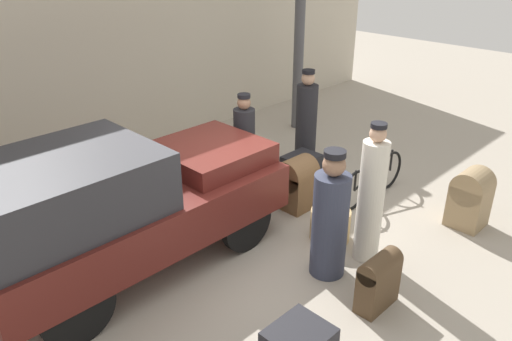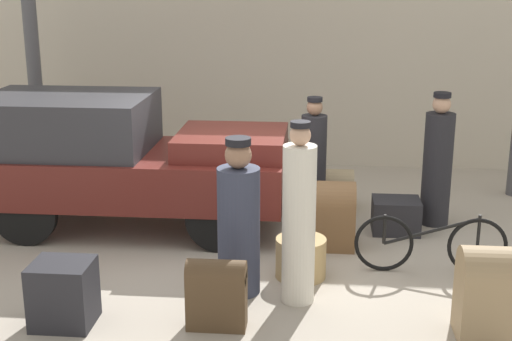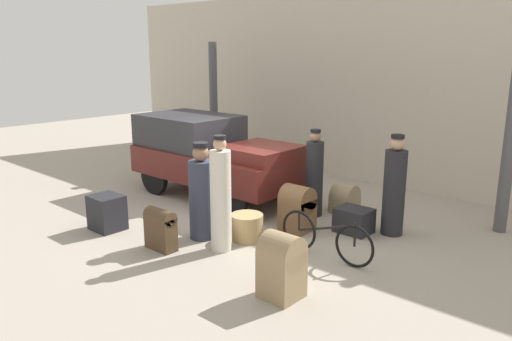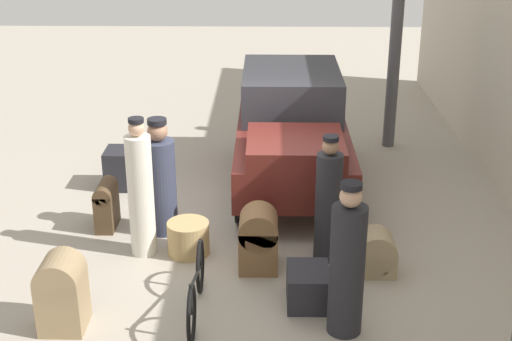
% 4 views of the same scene
% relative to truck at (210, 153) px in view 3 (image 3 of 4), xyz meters
% --- Properties ---
extents(ground_plane, '(30.00, 30.00, 0.00)m').
position_rel_truck_xyz_m(ground_plane, '(1.61, -0.73, -0.95)').
color(ground_plane, '#A89E8E').
extents(station_building_facade, '(16.00, 0.15, 4.50)m').
position_rel_truck_xyz_m(station_building_facade, '(1.61, 3.34, 1.30)').
color(station_building_facade, beige).
rests_on(station_building_facade, ground).
extents(canopy_pillar_left, '(0.21, 0.21, 3.32)m').
position_rel_truck_xyz_m(canopy_pillar_left, '(-1.81, 1.86, 0.71)').
color(canopy_pillar_left, '#4C4C51').
rests_on(canopy_pillar_left, ground).
extents(canopy_pillar_right, '(0.21, 0.21, 3.32)m').
position_rel_truck_xyz_m(canopy_pillar_right, '(5.47, 1.86, 0.71)').
color(canopy_pillar_right, '#4C4C51').
rests_on(canopy_pillar_right, ground).
extents(truck, '(3.86, 1.71, 1.72)m').
position_rel_truck_xyz_m(truck, '(0.00, 0.00, 0.00)').
color(truck, black).
rests_on(truck, ground).
extents(bicycle, '(1.67, 0.04, 0.69)m').
position_rel_truck_xyz_m(bicycle, '(3.80, -1.17, -0.62)').
color(bicycle, black).
rests_on(bicycle, ground).
extents(wicker_basket, '(0.55, 0.55, 0.44)m').
position_rel_truck_xyz_m(wicker_basket, '(2.38, -1.41, -0.73)').
color(wicker_basket, tan).
rests_on(wicker_basket, ground).
extents(porter_standing_middle, '(0.44, 0.44, 1.65)m').
position_rel_truck_xyz_m(porter_standing_middle, '(1.75, -1.85, -0.21)').
color(porter_standing_middle, '#33384C').
rests_on(porter_standing_middle, ground).
extents(conductor_in_dark_uniform, '(0.34, 0.34, 1.68)m').
position_rel_truck_xyz_m(conductor_in_dark_uniform, '(2.48, 0.39, -0.18)').
color(conductor_in_dark_uniform, '#232328').
rests_on(conductor_in_dark_uniform, ground).
extents(porter_carrying_trunk, '(0.38, 0.38, 1.76)m').
position_rel_truck_xyz_m(porter_carrying_trunk, '(4.09, 0.47, -0.15)').
color(porter_carrying_trunk, '#232328').
rests_on(porter_carrying_trunk, ground).
extents(porter_lifting_near_truck, '(0.33, 0.33, 1.86)m').
position_rel_truck_xyz_m(porter_lifting_near_truck, '(2.37, -2.00, -0.09)').
color(porter_lifting_near_truck, silver).
rests_on(porter_lifting_near_truck, ground).
extents(trunk_wicker_pale, '(0.56, 0.50, 0.62)m').
position_rel_truck_xyz_m(trunk_wicker_pale, '(0.18, -2.70, -0.64)').
color(trunk_wicker_pale, '#232328').
rests_on(trunk_wicker_pale, ground).
extents(suitcase_tan_flat, '(0.48, 0.48, 0.88)m').
position_rel_truck_xyz_m(suitcase_tan_flat, '(4.08, -2.60, -0.50)').
color(suitcase_tan_flat, '#937A56').
rests_on(suitcase_tan_flat, ground).
extents(trunk_large_brown, '(0.43, 0.52, 0.57)m').
position_rel_truck_xyz_m(trunk_large_brown, '(2.83, 0.96, -0.70)').
color(trunk_large_brown, '#9E8966').
rests_on(trunk_large_brown, ground).
extents(suitcase_black_upright, '(0.60, 0.48, 0.43)m').
position_rel_truck_xyz_m(suitcase_black_upright, '(3.55, 0.10, -0.74)').
color(suitcase_black_upright, '#232328').
rests_on(suitcase_black_upright, ground).
extents(trunk_barrel_dark, '(0.51, 0.49, 0.82)m').
position_rel_truck_xyz_m(trunk_barrel_dark, '(2.74, -0.49, -0.53)').
color(trunk_barrel_dark, brown).
rests_on(trunk_barrel_dark, ground).
extents(suitcase_small_leather, '(0.56, 0.25, 0.68)m').
position_rel_truck_xyz_m(suitcase_small_leather, '(1.63, -2.64, -0.59)').
color(suitcase_small_leather, '#4C3823').
rests_on(suitcase_small_leather, ground).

